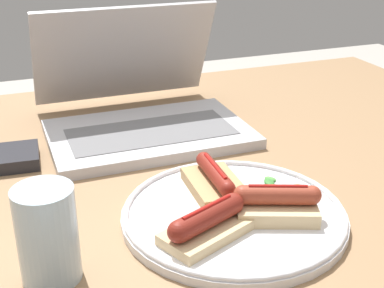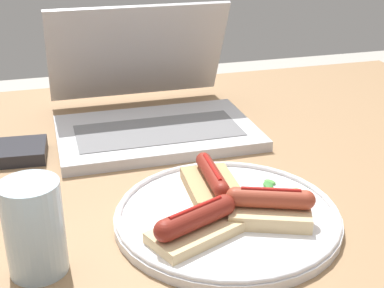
{
  "view_description": "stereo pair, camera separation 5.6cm",
  "coord_description": "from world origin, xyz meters",
  "px_view_note": "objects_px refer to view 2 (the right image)",
  "views": [
    {
      "loc": [
        -0.16,
        -0.74,
        1.09
      ],
      "look_at": [
        0.09,
        -0.09,
        0.79
      ],
      "focal_mm": 50.0,
      "sensor_mm": 36.0,
      "label": 1
    },
    {
      "loc": [
        -0.1,
        -0.75,
        1.09
      ],
      "look_at": [
        0.09,
        -0.09,
        0.79
      ],
      "focal_mm": 50.0,
      "sensor_mm": 36.0,
      "label": 2
    }
  ],
  "objects_px": {
    "laptop": "(151,108)",
    "drinking_glass": "(34,228)",
    "plate": "(227,215)",
    "external_drive": "(5,153)"
  },
  "relations": [
    {
      "from": "laptop",
      "to": "drinking_glass",
      "type": "xyz_separation_m",
      "value": [
        -0.21,
        -0.37,
        0.01
      ]
    },
    {
      "from": "laptop",
      "to": "plate",
      "type": "height_order",
      "value": "laptop"
    },
    {
      "from": "external_drive",
      "to": "drinking_glass",
      "type": "bearing_deg",
      "value": -77.43
    },
    {
      "from": "plate",
      "to": "external_drive",
      "type": "height_order",
      "value": "external_drive"
    },
    {
      "from": "drinking_glass",
      "to": "external_drive",
      "type": "height_order",
      "value": "drinking_glass"
    },
    {
      "from": "plate",
      "to": "drinking_glass",
      "type": "height_order",
      "value": "drinking_glass"
    },
    {
      "from": "laptop",
      "to": "external_drive",
      "type": "bearing_deg",
      "value": -166.37
    },
    {
      "from": "laptop",
      "to": "drinking_glass",
      "type": "height_order",
      "value": "laptop"
    },
    {
      "from": "laptop",
      "to": "drinking_glass",
      "type": "bearing_deg",
      "value": -119.1
    },
    {
      "from": "laptop",
      "to": "drinking_glass",
      "type": "distance_m",
      "value": 0.42
    }
  ]
}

